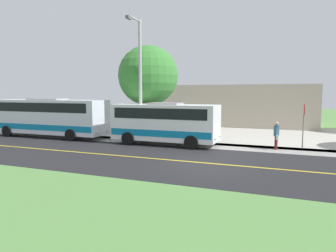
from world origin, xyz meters
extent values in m
plane|color=#548442|center=(0.00, 0.00, 0.00)|extent=(120.00, 120.00, 0.00)
cube|color=black|center=(0.00, 0.00, 0.00)|extent=(8.00, 100.00, 0.01)
cube|color=gray|center=(-5.20, 0.00, 0.00)|extent=(2.40, 100.00, 0.01)
cube|color=#B2ADA3|center=(-12.40, 3.00, 0.00)|extent=(14.00, 36.00, 0.01)
cube|color=gold|center=(0.00, 0.00, 0.01)|extent=(0.16, 100.00, 0.00)
cube|color=white|center=(-4.50, -3.85, 1.55)|extent=(2.40, 7.20, 2.39)
cube|color=#0C72A5|center=(-4.50, -3.85, 0.90)|extent=(2.44, 7.06, 0.44)
cube|color=black|center=(-4.50, -3.85, 2.19)|extent=(2.44, 6.48, 0.70)
cube|color=gray|center=(-4.50, -3.85, 2.80)|extent=(1.44, 2.16, 0.12)
cylinder|color=black|center=(-5.70, -1.62, 0.45)|extent=(0.25, 0.90, 0.90)
cylinder|color=black|center=(-3.30, -1.62, 0.45)|extent=(0.25, 0.90, 0.90)
cylinder|color=black|center=(-5.70, -6.08, 0.45)|extent=(0.25, 0.90, 0.90)
cylinder|color=black|center=(-3.30, -6.08, 0.45)|extent=(0.25, 0.90, 0.90)
sphere|color=#F2EACC|center=(-5.16, -0.23, 0.70)|extent=(0.20, 0.20, 0.20)
sphere|color=#F2EACC|center=(-3.84, -0.23, 0.70)|extent=(0.20, 0.20, 0.20)
cube|color=silver|center=(-4.50, -14.00, 1.66)|extent=(2.40, 10.18, 2.63)
cube|color=#0C72A5|center=(-4.50, -14.00, 0.90)|extent=(2.44, 9.98, 0.44)
cube|color=black|center=(-4.50, -14.00, 2.43)|extent=(2.44, 9.16, 0.70)
cube|color=gray|center=(-4.50, -14.00, 3.04)|extent=(1.44, 3.05, 0.12)
cylinder|color=black|center=(-5.70, -10.85, 0.45)|extent=(0.25, 0.90, 0.90)
cylinder|color=black|center=(-3.30, -10.85, 0.45)|extent=(0.25, 0.90, 0.90)
cylinder|color=black|center=(-5.70, -17.16, 0.45)|extent=(0.25, 0.90, 0.90)
cylinder|color=black|center=(-3.30, -17.16, 0.45)|extent=(0.25, 0.90, 0.90)
sphere|color=#F2EACC|center=(-5.16, -8.89, 0.70)|extent=(0.20, 0.20, 0.20)
sphere|color=#F2EACC|center=(-3.84, -8.89, 0.70)|extent=(0.20, 0.20, 0.20)
cylinder|color=#4C1919|center=(-5.43, 3.33, 0.42)|extent=(0.18, 0.18, 0.85)
cylinder|color=#4C1919|center=(-5.23, 3.33, 0.42)|extent=(0.18, 0.18, 0.85)
cylinder|color=#335972|center=(-5.33, 3.33, 1.18)|extent=(0.34, 0.34, 0.67)
sphere|color=tan|center=(-5.33, 3.33, 1.63)|extent=(0.23, 0.23, 0.23)
cylinder|color=#335972|center=(-5.51, 3.33, 1.21)|extent=(0.28, 0.10, 0.60)
cube|color=beige|center=(-5.59, 3.38, 0.79)|extent=(0.20, 0.12, 0.28)
cylinder|color=#335972|center=(-5.15, 3.33, 1.21)|extent=(0.28, 0.10, 0.60)
cube|color=white|center=(-5.07, 3.38, 0.79)|extent=(0.20, 0.12, 0.28)
cylinder|color=slate|center=(-6.10, 4.88, 1.10)|extent=(0.07, 0.07, 2.20)
cylinder|color=red|center=(-6.10, 4.90, 2.50)|extent=(0.76, 0.03, 0.76)
cylinder|color=#9E9EA3|center=(-5.00, -5.96, 4.33)|extent=(0.24, 0.24, 8.67)
cylinder|color=#9E9EA3|center=(-4.20, -5.96, 8.52)|extent=(1.60, 0.14, 0.14)
cube|color=#59595B|center=(-3.40, -5.96, 8.42)|extent=(0.50, 0.24, 0.20)
cylinder|color=#4C3826|center=(-7.40, -6.45, 1.56)|extent=(0.36, 0.36, 3.12)
sphere|color=#387A33|center=(-7.40, -6.45, 4.89)|extent=(4.74, 4.74, 4.74)
cube|color=#B7A893|center=(-21.40, -1.59, 2.19)|extent=(10.00, 16.92, 4.37)
camera|label=1|loc=(14.74, 3.85, 3.53)|focal=32.58mm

